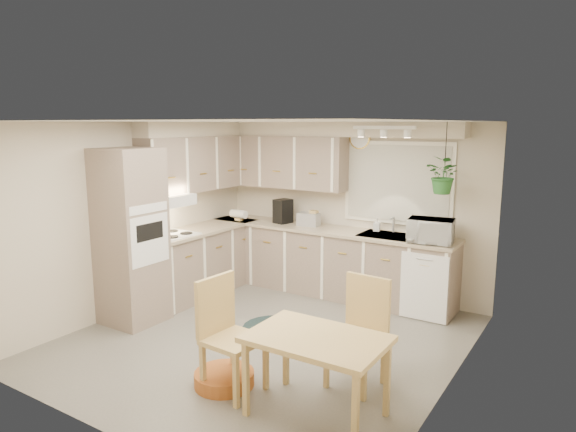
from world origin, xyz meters
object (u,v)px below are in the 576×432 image
object	(u,v)px
pet_bed	(224,378)
microwave	(431,228)
chair_left	(234,337)
chair_back	(356,334)
dining_table	(316,376)
braided_rug	(290,332)

from	to	relation	value
pet_bed	microwave	xyz separation A→B (m)	(1.03, 2.72, 1.06)
chair_left	chair_back	size ratio (longest dim) A/B	1.04
chair_left	microwave	distance (m)	2.95
pet_bed	chair_left	bearing A→B (deg)	-12.19
dining_table	chair_back	size ratio (longest dim) A/B	1.10
pet_bed	chair_back	bearing A→B (deg)	32.32
chair_left	chair_back	bearing A→B (deg)	132.18
braided_rug	pet_bed	world-z (taller)	pet_bed
braided_rug	microwave	xyz separation A→B (m)	(1.16, 1.38, 1.12)
braided_rug	pet_bed	size ratio (longest dim) A/B	2.23
chair_left	pet_bed	xyz separation A→B (m)	(-0.15, 0.03, -0.45)
chair_back	microwave	distance (m)	2.17
chair_back	pet_bed	world-z (taller)	chair_back
braided_rug	pet_bed	xyz separation A→B (m)	(0.13, -1.34, 0.06)
dining_table	braided_rug	distance (m)	1.75
braided_rug	microwave	world-z (taller)	microwave
chair_back	pet_bed	size ratio (longest dim) A/B	1.80
chair_left	pet_bed	distance (m)	0.48
dining_table	microwave	world-z (taller)	microwave
braided_rug	pet_bed	bearing A→B (deg)	-84.53
chair_back	microwave	xyz separation A→B (m)	(0.02, 2.08, 0.62)
braided_rug	dining_table	bearing A→B (deg)	-50.67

